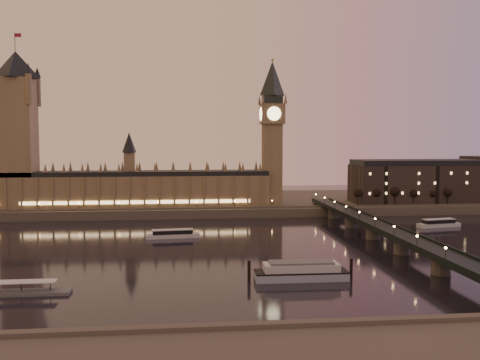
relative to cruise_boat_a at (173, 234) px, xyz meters
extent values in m
plane|color=black|center=(14.81, -33.19, -2.04)|extent=(700.00, 700.00, 0.00)
cube|color=#423D35|center=(44.81, 131.81, 0.96)|extent=(560.00, 130.00, 6.00)
cube|color=brown|center=(-25.19, 87.81, 14.96)|extent=(180.00, 26.00, 22.00)
cube|color=black|center=(-25.19, 87.81, 27.56)|extent=(180.00, 22.00, 3.20)
cube|color=#FFCC7F|center=(-25.19, 74.31, 8.96)|extent=(153.00, 0.25, 2.20)
cube|color=brown|center=(-105.19, 87.81, 47.96)|extent=(22.00, 22.00, 88.00)
cone|color=black|center=(-105.19, 87.81, 100.96)|extent=(31.68, 31.68, 18.00)
cylinder|color=black|center=(-105.19, 87.81, 115.96)|extent=(0.44, 0.44, 12.00)
cube|color=maroon|center=(-102.99, 87.81, 120.46)|extent=(4.00, 0.15, 2.50)
cube|color=brown|center=(68.81, 87.81, 32.96)|extent=(13.00, 13.00, 58.00)
cube|color=brown|center=(68.81, 87.81, 68.96)|extent=(16.00, 16.00, 14.00)
cylinder|color=#FFEAA5|center=(68.81, 79.63, 68.96)|extent=(9.60, 0.35, 9.60)
cylinder|color=#FFEAA5|center=(60.63, 87.81, 68.96)|extent=(0.35, 9.60, 9.60)
cube|color=black|center=(68.81, 87.81, 78.96)|extent=(13.00, 13.00, 6.00)
cone|color=black|center=(68.81, 87.81, 93.96)|extent=(17.68, 17.68, 24.00)
sphere|color=gold|center=(68.81, 87.81, 106.96)|extent=(2.00, 2.00, 2.00)
cube|color=black|center=(106.81, -33.19, 5.96)|extent=(13.00, 260.00, 2.00)
cube|color=black|center=(100.51, -33.19, 7.46)|extent=(0.60, 260.00, 1.00)
cube|color=black|center=(113.11, -33.19, 7.46)|extent=(0.60, 260.00, 1.00)
cube|color=black|center=(186.81, 93.81, 17.96)|extent=(110.00, 36.00, 28.00)
cube|color=black|center=(186.81, 93.81, 33.96)|extent=(108.00, 34.00, 4.00)
cylinder|color=black|center=(127.95, 75.81, 8.21)|extent=(0.70, 0.70, 8.50)
sphere|color=black|center=(127.95, 75.81, 12.65)|extent=(5.66, 5.66, 5.66)
cylinder|color=black|center=(141.51, 75.81, 8.21)|extent=(0.70, 0.70, 8.50)
sphere|color=black|center=(141.51, 75.81, 12.65)|extent=(5.66, 5.66, 5.66)
cylinder|color=black|center=(155.07, 75.81, 8.21)|extent=(0.70, 0.70, 8.50)
sphere|color=black|center=(155.07, 75.81, 12.65)|extent=(5.66, 5.66, 5.66)
cylinder|color=black|center=(168.63, 75.81, 8.21)|extent=(0.70, 0.70, 8.50)
sphere|color=black|center=(168.63, 75.81, 12.65)|extent=(5.66, 5.66, 5.66)
cylinder|color=black|center=(182.20, 75.81, 8.21)|extent=(0.70, 0.70, 8.50)
sphere|color=black|center=(182.20, 75.81, 12.65)|extent=(5.66, 5.66, 5.66)
cylinder|color=black|center=(195.76, 75.81, 8.21)|extent=(0.70, 0.70, 8.50)
sphere|color=black|center=(195.76, 75.81, 12.65)|extent=(5.66, 5.66, 5.66)
cube|color=silver|center=(0.00, 0.00, -0.98)|extent=(29.39, 9.24, 2.12)
cube|color=black|center=(0.00, 0.00, 1.14)|extent=(21.80, 7.34, 2.12)
cube|color=silver|center=(0.00, 0.00, 2.39)|extent=(22.40, 7.65, 0.39)
cube|color=silver|center=(160.35, 19.46, -0.90)|extent=(27.61, 11.41, 2.27)
cube|color=black|center=(160.35, 19.46, 1.37)|extent=(20.53, 8.97, 2.27)
cube|color=silver|center=(160.35, 19.46, 2.71)|extent=(21.10, 9.33, 0.41)
cube|color=#90A3B8|center=(50.28, -91.99, -0.61)|extent=(35.27, 10.30, 2.86)
cube|color=black|center=(50.28, -91.99, 1.09)|extent=(35.27, 10.30, 0.55)
cube|color=silver|center=(50.28, -91.99, 2.80)|extent=(28.67, 9.13, 2.86)
cube|color=#595B5E|center=(50.28, -91.99, 4.61)|extent=(24.26, 7.98, 0.77)
cylinder|color=black|center=(30.50, -90.76, 1.70)|extent=(1.21, 1.21, 7.47)
cylinder|color=black|center=(70.06, -91.22, 1.70)|extent=(1.21, 1.21, 7.47)
cube|color=#595B5E|center=(-53.44, -101.10, -1.46)|extent=(40.67, 6.78, 1.16)
cube|color=silver|center=(-54.40, -101.10, 2.37)|extent=(32.92, 5.81, 0.29)
camera|label=1|loc=(6.29, -287.87, 51.09)|focal=40.00mm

